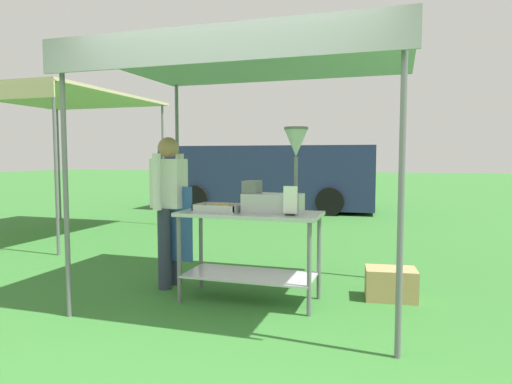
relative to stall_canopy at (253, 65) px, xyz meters
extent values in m
plane|color=#33702D|center=(0.10, 4.56, -2.28)|extent=(70.00, 70.00, 0.00)
cylinder|color=slate|center=(-1.38, -0.99, -1.12)|extent=(0.04, 0.04, 2.32)
cylinder|color=slate|center=(1.38, -0.99, -1.12)|extent=(0.04, 0.04, 2.32)
cylinder|color=slate|center=(-1.38, 1.09, -1.12)|extent=(0.04, 0.04, 2.32)
cylinder|color=slate|center=(1.38, 1.09, -1.12)|extent=(0.04, 0.04, 2.32)
cube|color=#939399|center=(0.00, 0.05, 0.06)|extent=(2.96, 2.28, 0.05)
cube|color=#939399|center=(0.00, -1.08, -0.07)|extent=(2.96, 0.02, 0.24)
cube|color=#B7B7BC|center=(0.00, -0.10, -1.43)|extent=(1.36, 0.61, 0.04)
cube|color=#B7B7BC|center=(0.00, -0.10, -2.03)|extent=(1.25, 0.56, 0.02)
cylinder|color=slate|center=(-0.63, -0.35, -1.86)|extent=(0.04, 0.04, 0.84)
cylinder|color=slate|center=(0.63, -0.35, -1.86)|extent=(0.04, 0.04, 0.84)
cylinder|color=slate|center=(-0.63, 0.16, -1.86)|extent=(0.04, 0.04, 0.84)
cylinder|color=slate|center=(0.63, 0.16, -1.86)|extent=(0.04, 0.04, 0.84)
cube|color=#B7B7BC|center=(-0.31, -0.14, -1.40)|extent=(0.43, 0.30, 0.01)
cube|color=#B7B7BC|center=(-0.31, -0.29, -1.37)|extent=(0.43, 0.01, 0.06)
cube|color=#B7B7BC|center=(-0.31, 0.00, -1.37)|extent=(0.43, 0.01, 0.06)
cube|color=#B7B7BC|center=(-0.52, -0.14, -1.37)|extent=(0.01, 0.30, 0.06)
cube|color=#B7B7BC|center=(-0.10, -0.14, -1.37)|extent=(0.01, 0.30, 0.06)
torus|color=#EAB251|center=(-0.25, -0.06, -1.38)|extent=(0.11, 0.11, 0.03)
torus|color=#EAB251|center=(-0.39, -0.22, -1.38)|extent=(0.11, 0.11, 0.03)
torus|color=#EAB251|center=(-0.31, -0.23, -1.38)|extent=(0.10, 0.10, 0.03)
torus|color=#EAB251|center=(-0.37, -0.07, -1.38)|extent=(0.10, 0.10, 0.03)
torus|color=#EAB251|center=(-0.16, -0.21, -1.38)|extent=(0.08, 0.08, 0.03)
torus|color=#EAB251|center=(-0.15, -0.14, -1.38)|extent=(0.11, 0.11, 0.03)
torus|color=#EAB251|center=(-0.27, -0.17, -1.38)|extent=(0.08, 0.08, 0.03)
torus|color=#EAB251|center=(-0.34, -0.15, -1.38)|extent=(0.11, 0.11, 0.03)
torus|color=#EAB251|center=(-0.42, -0.13, -1.38)|extent=(0.11, 0.11, 0.03)
torus|color=#EAB251|center=(-0.45, -0.05, -1.38)|extent=(0.09, 0.09, 0.03)
torus|color=#EAB251|center=(-0.18, -0.04, -1.38)|extent=(0.08, 0.08, 0.03)
torus|color=#EAB251|center=(-0.34, -0.06, -1.36)|extent=(0.11, 0.11, 0.03)
torus|color=#EAB251|center=(-0.26, -0.06, -1.36)|extent=(0.11, 0.11, 0.03)
cube|color=#B7B7BC|center=(0.22, -0.06, -1.32)|extent=(0.56, 0.28, 0.18)
cube|color=slate|center=(0.01, -0.06, -1.17)|extent=(0.14, 0.22, 0.12)
cylinder|color=slate|center=(0.44, -0.06, -1.05)|extent=(0.04, 0.04, 0.35)
cone|color=#B7B7BC|center=(0.44, -0.06, -0.75)|extent=(0.21, 0.21, 0.25)
cylinder|color=slate|center=(0.44, -0.06, -0.62)|extent=(0.22, 0.22, 0.02)
cube|color=black|center=(0.43, -0.24, -1.40)|extent=(0.08, 0.05, 0.02)
cube|color=white|center=(0.43, -0.24, -1.27)|extent=(0.13, 0.01, 0.25)
cylinder|color=#2D3347|center=(-0.97, 0.21, -1.85)|extent=(0.14, 0.14, 0.86)
cylinder|color=#2D3347|center=(-0.99, 0.01, -1.85)|extent=(0.14, 0.14, 0.86)
cube|color=silver|center=(-0.98, 0.11, -1.16)|extent=(0.36, 0.25, 0.52)
cube|color=#335BA3|center=(-0.86, 0.10, -1.59)|extent=(0.32, 0.05, 0.80)
cylinder|color=silver|center=(-0.96, 0.33, -1.14)|extent=(0.10, 0.10, 0.58)
cylinder|color=silver|center=(-1.00, -0.10, -1.14)|extent=(0.10, 0.10, 0.58)
sphere|color=#A87A56|center=(-0.98, 0.11, -0.78)|extent=(0.22, 0.22, 0.22)
cube|color=tan|center=(1.31, 0.36, -2.13)|extent=(0.52, 0.39, 0.31)
cube|color=navy|center=(-1.96, 7.49, -1.39)|extent=(5.64, 2.21, 1.60)
cube|color=#1E2833|center=(0.19, 7.61, -0.99)|extent=(0.19, 1.62, 0.70)
cylinder|color=black|center=(-0.30, 8.52, -1.94)|extent=(0.69, 0.28, 0.68)
cylinder|color=black|center=(-0.20, 6.66, -1.94)|extent=(0.69, 0.28, 0.68)
cylinder|color=black|center=(-3.73, 8.32, -1.94)|extent=(0.69, 0.28, 0.68)
cylinder|color=black|center=(-3.63, 6.46, -1.94)|extent=(0.69, 0.28, 0.68)
cylinder|color=slate|center=(-3.27, 1.05, -1.06)|extent=(0.04, 0.04, 2.45)
cylinder|color=slate|center=(-5.87, 4.12, -1.06)|extent=(0.04, 0.04, 2.45)
cylinder|color=slate|center=(-3.27, 4.12, -1.06)|extent=(0.04, 0.04, 2.45)
cube|color=#CCB78E|center=(-4.57, 2.59, 0.19)|extent=(2.81, 3.27, 0.05)
camera|label=1|loc=(1.36, -4.22, -0.89)|focal=31.87mm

